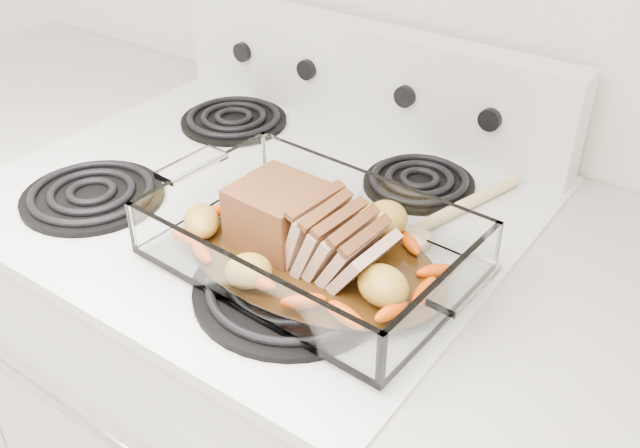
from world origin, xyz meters
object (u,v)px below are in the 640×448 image
Objects in this scene: counter_left at (50,277)px; pork_roast at (297,225)px; electric_range at (270,398)px; baking_dish at (311,249)px.

counter_left is 0.98m from pork_roast.
pork_roast is at bearing -34.36° from electric_range.
electric_range is at bearing 0.10° from counter_left.
pork_roast is at bearing -7.32° from counter_left.
pork_roast is (0.16, -0.11, 0.51)m from electric_range.
electric_range is 5.14× the size of pork_roast.
baking_dish is 1.82× the size of pork_roast.
electric_range is 0.54m from pork_roast.
pork_roast reaches higher than baking_dish.
electric_range reaches higher than pork_roast.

